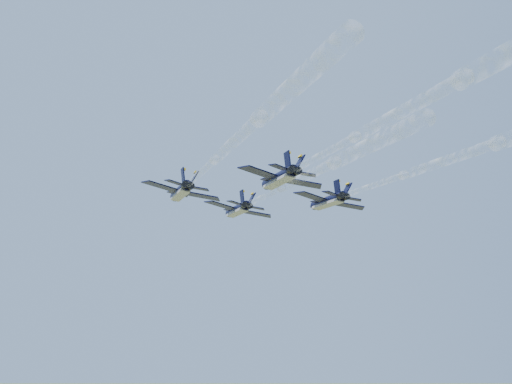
# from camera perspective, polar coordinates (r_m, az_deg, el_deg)

# --- Properties ---
(jet_lead) EXTENTS (11.14, 15.34, 3.78)m
(jet_lead) POSITION_cam_1_polar(r_m,az_deg,el_deg) (108.79, -1.69, -1.60)
(jet_lead) COLOR black
(jet_left) EXTENTS (11.14, 15.34, 3.78)m
(jet_left) POSITION_cam_1_polar(r_m,az_deg,el_deg) (95.20, -6.73, 0.01)
(jet_left) COLOR black
(jet_right) EXTENTS (11.14, 15.34, 3.78)m
(jet_right) POSITION_cam_1_polar(r_m,az_deg,el_deg) (102.29, 6.35, -0.85)
(jet_right) COLOR black
(jet_slot) EXTENTS (11.14, 15.34, 3.78)m
(jet_slot) POSITION_cam_1_polar(r_m,az_deg,el_deg) (86.35, 2.02, 1.19)
(jet_slot) COLOR black
(smoke_trail_lead) EXTENTS (19.94, 53.12, 1.72)m
(smoke_trail_lead) POSITION_cam_1_polar(r_m,az_deg,el_deg) (70.73, 6.45, 4.32)
(smoke_trail_lead) COLOR white
(smoke_trail_left) EXTENTS (19.94, 53.12, 1.72)m
(smoke_trail_left) POSITION_cam_1_polar(r_m,az_deg,el_deg) (56.55, -0.03, 8.53)
(smoke_trail_left) COLOR white
(smoke_trail_right) EXTENTS (19.94, 53.12, 1.72)m
(smoke_trail_right) POSITION_cam_1_polar(r_m,az_deg,el_deg) (67.26, 19.59, 5.85)
(smoke_trail_right) COLOR white
(smoke_trail_slot) EXTENTS (19.94, 53.12, 1.72)m
(smoke_trail_slot) POSITION_cam_1_polar(r_m,az_deg,el_deg) (50.75, 16.57, 11.57)
(smoke_trail_slot) COLOR white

